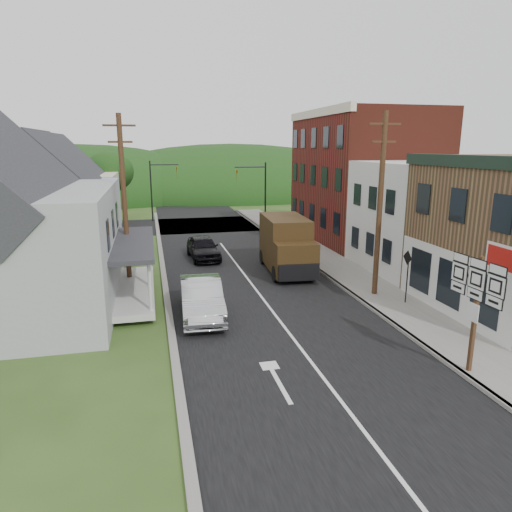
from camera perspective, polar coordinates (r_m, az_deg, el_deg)
ground at (r=18.84m, az=4.11°, el=-9.58°), size 120.00×120.00×0.00m
road at (r=28.02m, az=-1.94°, el=-1.74°), size 9.00×90.00×0.02m
cross_road at (r=44.45m, az=-6.24°, el=3.91°), size 60.00×9.00×0.02m
sidewalk_right at (r=27.90m, az=10.86°, el=-1.89°), size 2.80×55.00×0.15m
curb_right at (r=27.39m, az=8.27°, el=-2.07°), size 0.20×55.00×0.15m
curb_left at (r=25.59m, az=-11.33°, el=-3.35°), size 0.30×55.00×0.12m
storefront_white at (r=29.45m, az=21.22°, el=4.56°), size 8.00×7.00×6.50m
storefront_red at (r=37.45m, az=13.24°, el=9.55°), size 8.00×12.00×10.00m
house_blue at (r=34.21m, az=-22.94°, el=6.29°), size 7.14×8.16×7.28m
house_cream at (r=43.13m, az=-21.68°, el=7.70°), size 7.14×8.16×7.28m
utility_pole_right at (r=22.92m, az=15.23°, el=6.24°), size 1.60×0.26×9.00m
utility_pole_left at (r=24.70m, az=-16.15°, el=6.68°), size 1.60×0.26×9.00m
traffic_signal_right at (r=41.29m, az=0.23°, el=8.52°), size 2.87×0.20×6.00m
traffic_signal_left at (r=47.16m, az=-12.15°, el=8.85°), size 2.87×0.20×6.00m
tree_left_d at (r=48.73m, az=-17.87°, el=9.98°), size 4.80×4.80×6.94m
forested_ridge at (r=72.09m, az=-9.02°, el=7.52°), size 90.00×30.00×16.00m
silver_sedan at (r=20.39m, az=-6.82°, el=-5.29°), size 1.99×5.14×1.67m
dark_sedan at (r=30.73m, az=-6.62°, el=1.03°), size 2.11×4.63×1.54m
delivery_van at (r=27.27m, az=3.85°, el=1.39°), size 2.76×5.99×3.27m
route_sign_cluster at (r=16.19m, az=25.76°, el=-4.79°), size 0.25×2.22×3.89m
warning_sign at (r=22.49m, az=18.40°, el=-1.60°), size 0.11×0.71×2.55m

